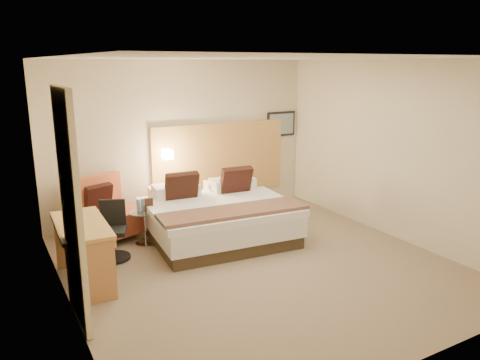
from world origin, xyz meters
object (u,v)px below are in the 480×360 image
side_table (145,226)px  desk (84,236)px  bed (216,216)px  lounge_chair (104,215)px  desk_chair (113,236)px

side_table → desk: bearing=-139.6°
bed → side_table: 1.09m
lounge_chair → side_table: (0.47, -0.52, -0.10)m
lounge_chair → desk_chair: (-0.08, -0.82, -0.05)m
side_table → desk_chair: 0.63m
bed → desk_chair: 1.62m
side_table → desk_chair: desk_chair is taller
side_table → desk: (-1.04, -0.88, 0.33)m
lounge_chair → side_table: bearing=-48.0°
lounge_chair → desk: (-0.57, -1.41, 0.23)m
bed → desk_chair: bed is taller
side_table → desk_chair: size_ratio=0.64×
side_table → desk: size_ratio=0.41×
bed → side_table: bearing=167.1°
bed → desk: size_ratio=1.78×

